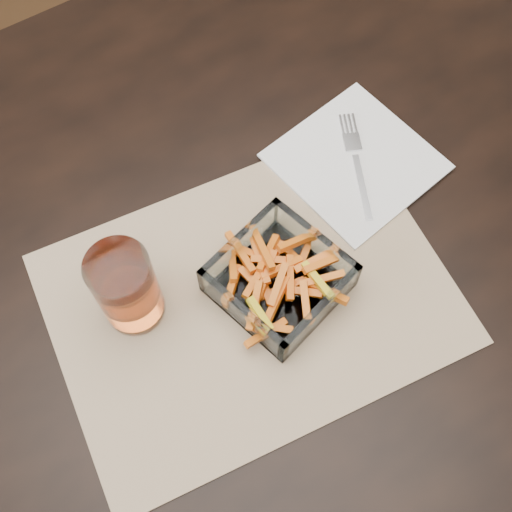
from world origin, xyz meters
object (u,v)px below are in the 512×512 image
object	(u,v)px
dining_table	(236,255)
fork	(356,161)
glass_bowl	(279,280)
tumbler	(127,290)

from	to	relation	value
dining_table	fork	bearing A→B (deg)	-3.11
glass_bowl	fork	world-z (taller)	glass_bowl
dining_table	tumbler	world-z (taller)	tumbler
dining_table	fork	xyz separation A→B (m)	(0.18, -0.01, 0.10)
glass_bowl	tumbler	world-z (taller)	tumbler
fork	tumbler	bearing A→B (deg)	-150.23
tumbler	fork	world-z (taller)	tumbler
dining_table	tumbler	xyz separation A→B (m)	(-0.15, -0.03, 0.15)
dining_table	glass_bowl	size ratio (longest dim) A/B	10.07
dining_table	glass_bowl	world-z (taller)	glass_bowl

